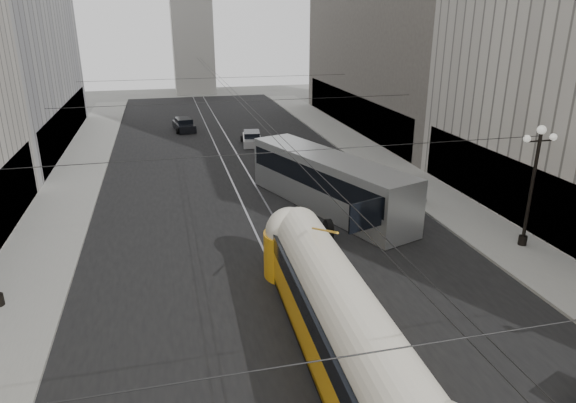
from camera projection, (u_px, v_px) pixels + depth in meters
road at (243, 182)px, 37.56m from camera, size 20.00×85.00×0.02m
sidewalk_left at (75, 179)px, 38.05m from camera, size 4.00×72.00×0.15m
sidewalk_right at (377, 159)px, 43.41m from camera, size 4.00×72.00×0.15m
rail_left at (233, 183)px, 37.39m from camera, size 0.12×85.00×0.04m
rail_right at (253, 182)px, 37.73m from camera, size 0.12×85.00×0.04m
lamppost_right_mid at (533, 180)px, 25.86m from camera, size 1.86×0.44×6.37m
catenary at (244, 104)px, 34.64m from camera, size 25.00×72.00×0.23m
streetcar at (340, 318)px, 17.83m from camera, size 2.80×15.58×3.40m
city_bus at (328, 180)px, 31.95m from camera, size 7.17×13.92×3.41m
sedan_white_far at (252, 139)px, 48.23m from camera, size 2.17×4.17×1.26m
sedan_dark_far at (184, 125)px, 54.02m from camera, size 2.31×4.40×1.32m
pedestrian_sidewalk_right at (423, 191)px, 32.80m from camera, size 0.90×0.71×1.62m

